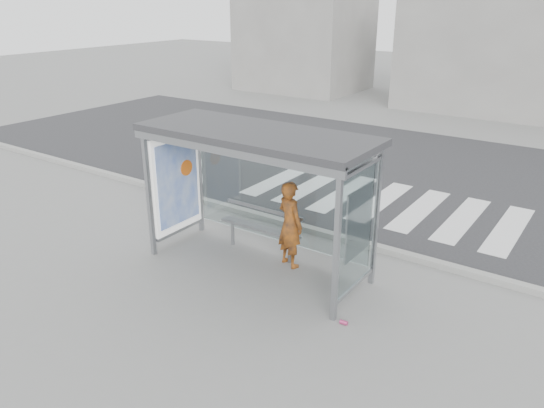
{
  "coord_description": "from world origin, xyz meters",
  "views": [
    {
      "loc": [
        5.24,
        -7.08,
        4.76
      ],
      "look_at": [
        0.21,
        0.2,
        1.26
      ],
      "focal_mm": 35.0,
      "sensor_mm": 36.0,
      "label": 1
    }
  ],
  "objects_px": {
    "person": "(290,224)",
    "soda_can": "(344,322)",
    "bus_shelter": "(241,162)",
    "bench": "(261,227)"
  },
  "relations": [
    {
      "from": "bus_shelter",
      "to": "person",
      "type": "xyz_separation_m",
      "value": [
        0.81,
        0.39,
        -1.15
      ]
    },
    {
      "from": "person",
      "to": "soda_can",
      "type": "bearing_deg",
      "value": 165.39
    },
    {
      "from": "bus_shelter",
      "to": "person",
      "type": "height_order",
      "value": "bus_shelter"
    },
    {
      "from": "bus_shelter",
      "to": "soda_can",
      "type": "relative_size",
      "value": 34.47
    },
    {
      "from": "bus_shelter",
      "to": "bench",
      "type": "height_order",
      "value": "bus_shelter"
    },
    {
      "from": "bus_shelter",
      "to": "soda_can",
      "type": "xyz_separation_m",
      "value": [
        2.57,
        -0.79,
        -1.95
      ]
    },
    {
      "from": "person",
      "to": "soda_can",
      "type": "xyz_separation_m",
      "value": [
        1.76,
        -1.18,
        -0.8
      ]
    },
    {
      "from": "bus_shelter",
      "to": "person",
      "type": "bearing_deg",
      "value": 25.82
    },
    {
      "from": "bus_shelter",
      "to": "bench",
      "type": "distance_m",
      "value": 1.52
    },
    {
      "from": "bus_shelter",
      "to": "person",
      "type": "distance_m",
      "value": 1.46
    }
  ]
}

